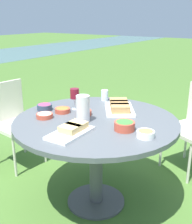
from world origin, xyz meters
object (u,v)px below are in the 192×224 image
object	(u,v)px
dining_table	(96,132)
chair_near_right	(12,117)
wine_glass	(75,94)
water_pitcher	(83,109)

from	to	relation	value
dining_table	chair_near_right	bearing A→B (deg)	84.84
dining_table	wine_glass	size ratio (longest dim) A/B	7.00
chair_near_right	dining_table	bearing A→B (deg)	-95.16
chair_near_right	wine_glass	world-z (taller)	wine_glass
dining_table	water_pitcher	bearing A→B (deg)	151.66
water_pitcher	dining_table	bearing A→B (deg)	-28.34
dining_table	wine_glass	distance (m)	0.40
water_pitcher	wine_glass	size ratio (longest dim) A/B	1.12
dining_table	water_pitcher	distance (m)	0.24
water_pitcher	wine_glass	distance (m)	0.32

